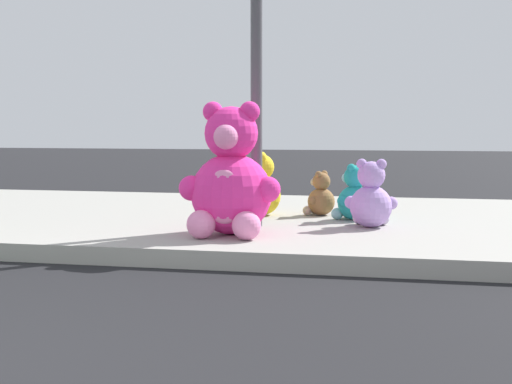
# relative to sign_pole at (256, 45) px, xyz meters

# --- Properties ---
(sidewalk) EXTENTS (28.00, 4.40, 0.15)m
(sidewalk) POSITION_rel_sign_pole_xyz_m (-1.00, 0.80, -1.77)
(sidewalk) COLOR #9E9B93
(sidewalk) RESTS_ON ground_plane
(sign_pole) EXTENTS (0.56, 0.11, 3.20)m
(sign_pole) POSITION_rel_sign_pole_xyz_m (0.00, 0.00, 0.00)
(sign_pole) COLOR #4C4C51
(sign_pole) RESTS_ON sidewalk
(plush_pink_large) EXTENTS (0.90, 0.78, 1.16)m
(plush_pink_large) POSITION_rel_sign_pole_xyz_m (-0.11, -0.58, -1.23)
(plush_pink_large) COLOR #F22D93
(plush_pink_large) RESTS_ON sidewalk
(plush_yellow) EXTENTS (0.47, 0.51, 0.67)m
(plush_yellow) POSITION_rel_sign_pole_xyz_m (-0.13, 0.80, -1.43)
(plush_yellow) COLOR yellow
(plush_yellow) RESTS_ON sidewalk
(plush_teal) EXTENTS (0.41, 0.41, 0.57)m
(plush_teal) POSITION_rel_sign_pole_xyz_m (0.87, 0.63, -1.47)
(plush_teal) COLOR teal
(plush_teal) RESTS_ON sidewalk
(plush_lavender) EXTENTS (0.50, 0.43, 0.64)m
(plush_lavender) POSITION_rel_sign_pole_xyz_m (1.07, 0.15, -1.44)
(plush_lavender) COLOR #B28CD8
(plush_lavender) RESTS_ON sidewalk
(plush_brown) EXTENTS (0.34, 0.35, 0.47)m
(plush_brown) POSITION_rel_sign_pole_xyz_m (0.50, 0.93, -1.51)
(plush_brown) COLOR olive
(plush_brown) RESTS_ON sidewalk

